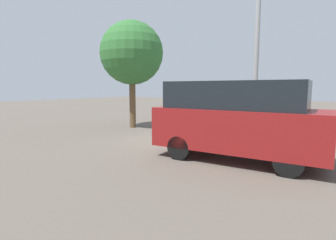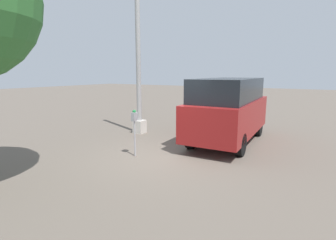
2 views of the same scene
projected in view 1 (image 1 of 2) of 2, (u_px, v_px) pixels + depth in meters
ground_plane at (179, 142)px, 10.40m from camera, size 80.00×80.00×0.00m
parking_meter_near at (179, 114)px, 11.00m from camera, size 0.21×0.13×1.44m
lamp_post at (256, 74)px, 10.85m from camera, size 0.44×0.44×6.99m
parked_van at (237, 118)px, 7.69m from camera, size 4.93×2.08×2.34m
street_tree at (132, 53)px, 13.88m from camera, size 3.34×3.34×5.66m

